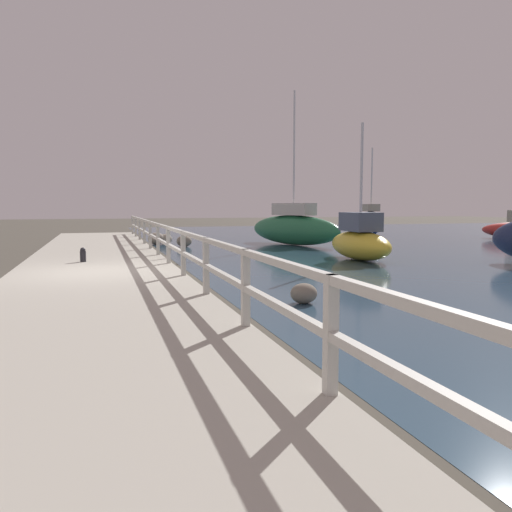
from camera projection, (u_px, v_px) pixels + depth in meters
ground_plane at (97, 281)px, 11.88m from camera, size 120.00×120.00×0.00m
dock_walkway at (97, 276)px, 11.87m from camera, size 3.95×36.00×0.23m
railing at (175, 241)px, 12.35m from camera, size 0.10×32.50×1.00m
boulder_mid_strip at (184, 241)px, 21.82m from camera, size 0.66×0.60×0.50m
boulder_water_edge at (304, 293)px, 9.16m from camera, size 0.50×0.45×0.38m
boulder_downstream at (156, 238)px, 23.15m from camera, size 0.75×0.67×0.56m
boulder_far_strip at (165, 239)px, 23.38m from camera, size 0.64×0.57×0.48m
mooring_bollard at (83, 255)px, 13.90m from camera, size 0.16×0.16×0.40m
sailboat_blue at (371, 221)px, 31.08m from camera, size 2.44×4.55×5.35m
sailboat_green at (293, 228)px, 22.80m from camera, size 2.97×5.81×6.91m
sailboat_yellow at (360, 241)px, 16.47m from camera, size 1.33×3.37×4.46m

